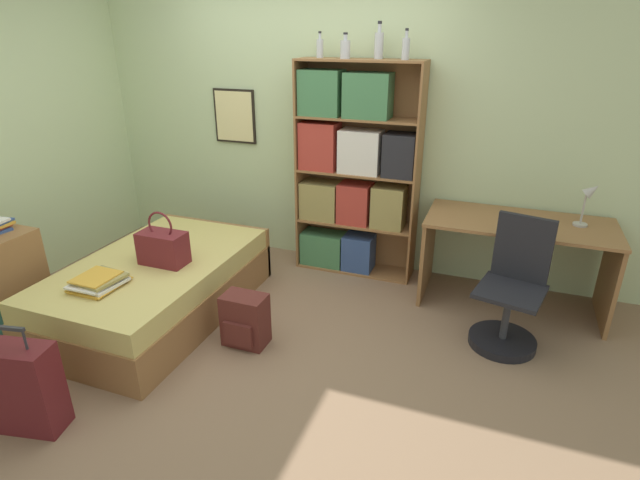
# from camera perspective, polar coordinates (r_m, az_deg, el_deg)

# --- Properties ---
(ground_plane) EXTENTS (14.00, 14.00, 0.00)m
(ground_plane) POSITION_cam_1_polar(r_m,az_deg,el_deg) (3.86, -9.27, -10.07)
(ground_plane) COLOR #84664C
(wall_back) EXTENTS (10.00, 0.09, 2.60)m
(wall_back) POSITION_cam_1_polar(r_m,az_deg,el_deg) (4.67, -1.07, 13.29)
(wall_back) COLOR beige
(wall_back) RESTS_ON ground_plane
(bed) EXTENTS (1.08, 1.80, 0.46)m
(bed) POSITION_cam_1_polar(r_m,az_deg,el_deg) (4.12, -17.95, -5.03)
(bed) COLOR olive
(bed) RESTS_ON ground_plane
(handbag) EXTENTS (0.35, 0.19, 0.41)m
(handbag) POSITION_cam_1_polar(r_m,az_deg,el_deg) (3.89, -17.51, -0.79)
(handbag) COLOR maroon
(handbag) RESTS_ON bed
(book_stack_on_bed) EXTENTS (0.31, 0.34, 0.08)m
(book_stack_on_bed) POSITION_cam_1_polar(r_m,az_deg,el_deg) (3.73, -23.93, -4.35)
(book_stack_on_bed) COLOR gold
(book_stack_on_bed) RESTS_ON bed
(suitcase) EXTENTS (0.49, 0.28, 0.66)m
(suitcase) POSITION_cam_1_polar(r_m,az_deg,el_deg) (3.31, -31.25, -14.17)
(suitcase) COLOR #5B191E
(suitcase) RESTS_ON ground_plane
(dresser) EXTENTS (0.50, 0.45, 0.75)m
(dresser) POSITION_cam_1_polar(r_m,az_deg,el_deg) (4.37, -32.66, -3.98)
(dresser) COLOR olive
(dresser) RESTS_ON ground_plane
(bookcase) EXTENTS (1.06, 0.31, 1.87)m
(bookcase) POSITION_cam_1_polar(r_m,az_deg,el_deg) (4.41, 3.55, 7.74)
(bookcase) COLOR olive
(bookcase) RESTS_ON ground_plane
(bottle_green) EXTENTS (0.06, 0.06, 0.20)m
(bottle_green) POSITION_cam_1_polar(r_m,az_deg,el_deg) (4.39, -0.01, 21.13)
(bottle_green) COLOR #B7BCC1
(bottle_green) RESTS_ON bookcase
(bottle_brown) EXTENTS (0.08, 0.08, 0.20)m
(bottle_brown) POSITION_cam_1_polar(r_m,az_deg,el_deg) (4.26, 2.91, 21.00)
(bottle_brown) COLOR #B7BCC1
(bottle_brown) RESTS_ON bookcase
(bottle_clear) EXTENTS (0.07, 0.07, 0.28)m
(bottle_clear) POSITION_cam_1_polar(r_m,az_deg,el_deg) (4.25, 6.75, 21.31)
(bottle_clear) COLOR #B7BCC1
(bottle_clear) RESTS_ON bookcase
(bottle_blue) EXTENTS (0.06, 0.06, 0.23)m
(bottle_blue) POSITION_cam_1_polar(r_m,az_deg,el_deg) (4.13, 9.79, 20.83)
(bottle_blue) COLOR #B7BCC1
(bottle_blue) RESTS_ON bookcase
(desk) EXTENTS (1.40, 0.66, 0.72)m
(desk) POSITION_cam_1_polar(r_m,az_deg,el_deg) (4.20, 21.53, -0.60)
(desk) COLOR olive
(desk) RESTS_ON ground_plane
(desk_lamp) EXTENTS (0.15, 0.10, 0.35)m
(desk_lamp) POSITION_cam_1_polar(r_m,az_deg,el_deg) (4.16, 28.43, 4.33)
(desk_lamp) COLOR #ADA89E
(desk_lamp) RESTS_ON desk
(desk_chair) EXTENTS (0.51, 0.51, 0.92)m
(desk_chair) POSITION_cam_1_polar(r_m,az_deg,el_deg) (3.77, 20.82, -7.02)
(desk_chair) COLOR black
(desk_chair) RESTS_ON ground_plane
(backpack) EXTENTS (0.31, 0.23, 0.38)m
(backpack) POSITION_cam_1_polar(r_m,az_deg,el_deg) (3.61, -8.57, -9.06)
(backpack) COLOR #56231E
(backpack) RESTS_ON ground_plane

